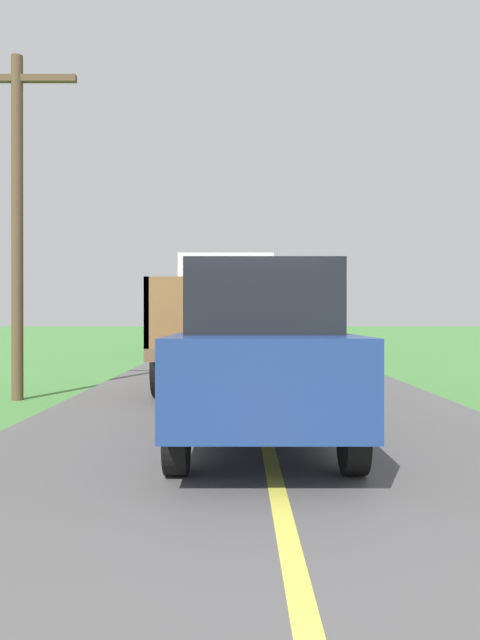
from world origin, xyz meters
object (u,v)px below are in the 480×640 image
Objects in this scene: banana_truck_near at (223,318)px; following_car at (258,353)px; utility_pole_roadside at (14,212)px; banana_truck_far at (229,318)px.

banana_truck_near is 6.33m from following_car.
banana_truck_far is at bearing 76.07° from utility_pole_roadside.
banana_truck_far is at bearing 90.22° from banana_truck_near.
banana_truck_near is at bearing 32.81° from utility_pole_roadside.
utility_pole_roadside is 6.16m from following_car.
banana_truck_near is at bearing 94.80° from following_car.
banana_truck_far reaches higher than following_car.
utility_pole_roadside is (-3.62, -2.33, 1.87)m from banana_truck_near.
banana_truck_near is 0.96× the size of utility_pole_roadside.
utility_pole_roadside reaches higher than following_car.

